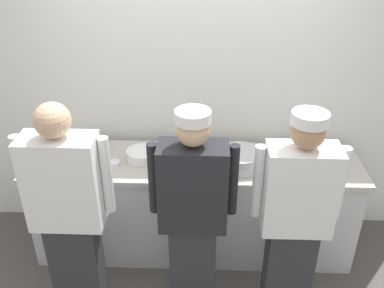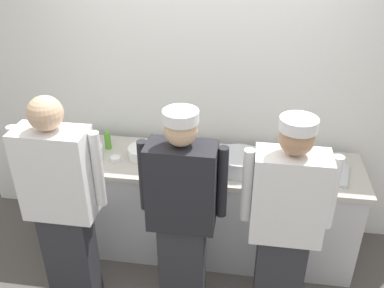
{
  "view_description": "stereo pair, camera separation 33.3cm",
  "coord_description": "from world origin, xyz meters",
  "px_view_note": "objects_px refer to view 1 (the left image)",
  "views": [
    {
      "loc": [
        0.09,
        -2.56,
        2.67
      ],
      "look_at": [
        -0.01,
        0.35,
        1.04
      ],
      "focal_mm": 39.84,
      "sensor_mm": 36.0,
      "label": 1
    },
    {
      "loc": [
        0.42,
        -2.53,
        2.67
      ],
      "look_at": [
        -0.01,
        0.35,
        1.04
      ],
      "focal_mm": 39.84,
      "sensor_mm": 36.0,
      "label": 2
    }
  ],
  "objects_px": {
    "plate_stack_front": "(86,158)",
    "ramekin_orange_sauce": "(259,149)",
    "chef_far_right": "(295,217)",
    "squeeze_bottle_primary": "(104,144)",
    "chef_center": "(193,213)",
    "deli_cup": "(288,147)",
    "ramekin_red_sauce": "(210,154)",
    "ramekin_green_sauce": "(115,163)",
    "plate_stack_rear": "(142,155)",
    "sheet_tray": "(317,163)",
    "mixing_bowl_steel": "(240,159)",
    "chef_near_left": "(69,213)"
  },
  "relations": [
    {
      "from": "plate_stack_front",
      "to": "ramekin_orange_sauce",
      "type": "relative_size",
      "value": 2.77
    },
    {
      "from": "chef_far_right",
      "to": "squeeze_bottle_primary",
      "type": "relative_size",
      "value": 8.97
    },
    {
      "from": "chef_center",
      "to": "plate_stack_front",
      "type": "xyz_separation_m",
      "value": [
        -0.87,
        0.57,
        0.07
      ]
    },
    {
      "from": "plate_stack_front",
      "to": "deli_cup",
      "type": "bearing_deg",
      "value": 7.89
    },
    {
      "from": "ramekin_red_sauce",
      "to": "deli_cup",
      "type": "relative_size",
      "value": 0.98
    },
    {
      "from": "chef_center",
      "to": "ramekin_green_sauce",
      "type": "bearing_deg",
      "value": 139.29
    },
    {
      "from": "ramekin_orange_sauce",
      "to": "deli_cup",
      "type": "distance_m",
      "value": 0.23
    },
    {
      "from": "plate_stack_rear",
      "to": "sheet_tray",
      "type": "distance_m",
      "value": 1.39
    },
    {
      "from": "mixing_bowl_steel",
      "to": "chef_far_right",
      "type": "bearing_deg",
      "value": -60.35
    },
    {
      "from": "ramekin_green_sauce",
      "to": "squeeze_bottle_primary",
      "type": "bearing_deg",
      "value": 123.01
    },
    {
      "from": "chef_near_left",
      "to": "chef_center",
      "type": "distance_m",
      "value": 0.82
    },
    {
      "from": "chef_center",
      "to": "sheet_tray",
      "type": "relative_size",
      "value": 3.84
    },
    {
      "from": "plate_stack_front",
      "to": "sheet_tray",
      "type": "relative_size",
      "value": 0.56
    },
    {
      "from": "chef_center",
      "to": "plate_stack_rear",
      "type": "distance_m",
      "value": 0.77
    },
    {
      "from": "chef_far_right",
      "to": "plate_stack_front",
      "type": "bearing_deg",
      "value": 159.1
    },
    {
      "from": "chef_center",
      "to": "squeeze_bottle_primary",
      "type": "height_order",
      "value": "chef_center"
    },
    {
      "from": "plate_stack_rear",
      "to": "ramekin_green_sauce",
      "type": "distance_m",
      "value": 0.23
    },
    {
      "from": "sheet_tray",
      "to": "squeeze_bottle_primary",
      "type": "relative_size",
      "value": 2.32
    },
    {
      "from": "mixing_bowl_steel",
      "to": "ramekin_orange_sauce",
      "type": "relative_size",
      "value": 4.1
    },
    {
      "from": "plate_stack_front",
      "to": "ramekin_green_sauce",
      "type": "bearing_deg",
      "value": -6.04
    },
    {
      "from": "chef_near_left",
      "to": "deli_cup",
      "type": "xyz_separation_m",
      "value": [
        1.58,
        0.86,
        0.05
      ]
    },
    {
      "from": "squeeze_bottle_primary",
      "to": "sheet_tray",
      "type": "bearing_deg",
      "value": -4.02
    },
    {
      "from": "chef_near_left",
      "to": "ramekin_green_sauce",
      "type": "xyz_separation_m",
      "value": [
        0.19,
        0.61,
        0.01
      ]
    },
    {
      "from": "plate_stack_rear",
      "to": "ramekin_green_sauce",
      "type": "relative_size",
      "value": 2.99
    },
    {
      "from": "deli_cup",
      "to": "chef_near_left",
      "type": "bearing_deg",
      "value": -151.43
    },
    {
      "from": "deli_cup",
      "to": "plate_stack_rear",
      "type": "bearing_deg",
      "value": -172.65
    },
    {
      "from": "chef_far_right",
      "to": "plate_stack_rear",
      "type": "distance_m",
      "value": 1.3
    },
    {
      "from": "chef_far_right",
      "to": "deli_cup",
      "type": "relative_size",
      "value": 14.86
    },
    {
      "from": "chef_near_left",
      "to": "chef_center",
      "type": "relative_size",
      "value": 1.04
    },
    {
      "from": "ramekin_red_sauce",
      "to": "chef_near_left",
      "type": "bearing_deg",
      "value": -140.21
    },
    {
      "from": "chef_far_right",
      "to": "plate_stack_rear",
      "type": "height_order",
      "value": "chef_far_right"
    },
    {
      "from": "plate_stack_rear",
      "to": "sheet_tray",
      "type": "height_order",
      "value": "plate_stack_rear"
    },
    {
      "from": "chef_center",
      "to": "chef_far_right",
      "type": "height_order",
      "value": "chef_far_right"
    },
    {
      "from": "squeeze_bottle_primary",
      "to": "chef_near_left",
      "type": "bearing_deg",
      "value": -94.71
    },
    {
      "from": "plate_stack_rear",
      "to": "deli_cup",
      "type": "height_order",
      "value": "deli_cup"
    },
    {
      "from": "chef_near_left",
      "to": "sheet_tray",
      "type": "relative_size",
      "value": 3.99
    },
    {
      "from": "plate_stack_front",
      "to": "ramekin_green_sauce",
      "type": "distance_m",
      "value": 0.24
    },
    {
      "from": "ramekin_green_sauce",
      "to": "mixing_bowl_steel",
      "type": "bearing_deg",
      "value": 1.13
    },
    {
      "from": "plate_stack_front",
      "to": "mixing_bowl_steel",
      "type": "relative_size",
      "value": 0.68
    },
    {
      "from": "sheet_tray",
      "to": "squeeze_bottle_primary",
      "type": "distance_m",
      "value": 1.72
    },
    {
      "from": "plate_stack_front",
      "to": "plate_stack_rear",
      "type": "relative_size",
      "value": 0.95
    },
    {
      "from": "mixing_bowl_steel",
      "to": "deli_cup",
      "type": "xyz_separation_m",
      "value": [
        0.4,
        0.23,
        -0.01
      ]
    },
    {
      "from": "plate_stack_front",
      "to": "plate_stack_rear",
      "type": "distance_m",
      "value": 0.44
    },
    {
      "from": "mixing_bowl_steel",
      "to": "deli_cup",
      "type": "relative_size",
      "value": 3.16
    },
    {
      "from": "deli_cup",
      "to": "chef_far_right",
      "type": "bearing_deg",
      "value": -94.97
    },
    {
      "from": "chef_far_right",
      "to": "ramekin_red_sauce",
      "type": "relative_size",
      "value": 15.1
    },
    {
      "from": "chef_far_right",
      "to": "plate_stack_front",
      "type": "relative_size",
      "value": 6.95
    },
    {
      "from": "ramekin_green_sauce",
      "to": "deli_cup",
      "type": "distance_m",
      "value": 1.41
    },
    {
      "from": "plate_stack_rear",
      "to": "squeeze_bottle_primary",
      "type": "relative_size",
      "value": 1.36
    },
    {
      "from": "plate_stack_front",
      "to": "sheet_tray",
      "type": "xyz_separation_m",
      "value": [
        1.83,
        0.04,
        -0.04
      ]
    }
  ]
}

